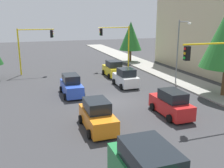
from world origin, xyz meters
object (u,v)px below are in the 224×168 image
Objects in this scene: traffic_signal_far_right at (33,42)px; tree_roadside_far at (131,36)px; traffic_signal_far_left at (117,39)px; car_white at (126,78)px; traffic_signal_near_left at (214,65)px; car_red at (171,104)px; car_orange at (97,116)px; car_blue at (71,86)px; car_yellow at (113,69)px; street_lamp_curbside at (180,45)px.

traffic_signal_far_right is 15.75m from tree_roadside_far.
traffic_signal_far_left is 1.64× the size of car_white.
traffic_signal_near_left is 1.37× the size of car_red.
car_red is 6.01m from car_orange.
car_orange is at bearing -27.82° from tree_roadside_far.
traffic_signal_near_left is 12.98m from car_blue.
car_red is 1.12× the size of car_yellow.
traffic_signal_far_left is 10.44m from car_white.
traffic_signal_far_left is 5.49m from tree_roadside_far.
traffic_signal_near_left is 15.94m from car_yellow.
tree_roadside_far is at bearing 145.15° from car_yellow.
car_white is at bearing 148.18° from car_orange.
traffic_signal_near_left reaches higher than car_red.
traffic_signal_far_left is at bearing -161.60° from street_lamp_curbside.
tree_roadside_far reaches higher than traffic_signal_near_left.
traffic_signal_far_right is at bearing -124.84° from street_lamp_curbside.
car_yellow is at bearing -25.70° from traffic_signal_far_left.
traffic_signal_far_left reaches higher than traffic_signal_far_right.
traffic_signal_far_left is at bearing 90.00° from traffic_signal_far_right.
traffic_signal_far_right is 1.42× the size of car_blue.
car_orange is (19.00, 3.09, -3.25)m from traffic_signal_far_right.
car_blue is (-9.21, -8.60, -3.14)m from traffic_signal_near_left.
car_white is 11.10m from car_orange.
traffic_signal_near_left is 0.81× the size of street_lamp_curbside.
car_red is 1.03× the size of car_orange.
car_blue is (14.79, -12.40, -3.39)m from tree_roadside_far.
car_red is (18.48, 9.08, -3.25)m from traffic_signal_far_right.
car_white is at bearing -166.61° from traffic_signal_near_left.
traffic_signal_far_right is 11.62m from car_blue.
traffic_signal_near_left is 8.96m from car_orange.
car_red is (22.48, -6.15, -3.39)m from tree_roadside_far.
tree_roadside_far is at bearing 136.80° from traffic_signal_far_left.
car_red is (7.69, 6.25, 0.00)m from car_blue.
car_blue is at bearing -39.97° from tree_roadside_far.
car_yellow is (-15.49, -2.13, -3.14)m from traffic_signal_near_left.
car_white is (-8.91, -0.13, -0.00)m from car_red.
traffic_signal_far_right is 13.50m from car_white.
traffic_signal_near_left is at bearing 29.75° from traffic_signal_far_right.
street_lamp_curbside is at bearing 160.00° from traffic_signal_near_left.
tree_roadside_far is 1.79× the size of car_white.
tree_roadside_far is 19.59m from car_blue.
car_yellow is at bearing 176.01° from car_white.
car_red is at bearing -122.89° from traffic_signal_near_left.
street_lamp_curbside reaches higher than car_blue.
traffic_signal_far_left is 11.47m from traffic_signal_far_right.
tree_roadside_far is (-14.39, 0.30, -0.06)m from street_lamp_curbside.
car_yellow is at bearing 156.81° from car_orange.
tree_roadside_far is (-4.00, 15.23, 0.13)m from traffic_signal_far_right.
traffic_signal_far_right is 1.58× the size of car_yellow.
traffic_signal_far_left is 10.95m from street_lamp_curbside.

